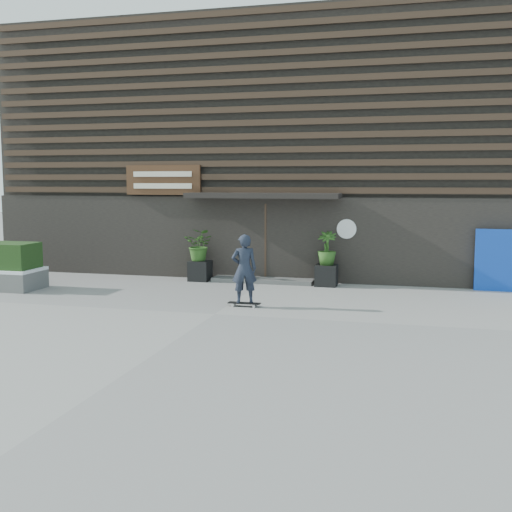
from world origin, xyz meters
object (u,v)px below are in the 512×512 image
(skateboarder, at_px, (244,269))
(planter_pot_right, at_px, (326,275))
(blue_tarp, at_px, (510,261))
(planter_pot_left, at_px, (200,271))

(skateboarder, bearing_deg, planter_pot_right, 66.61)
(planter_pot_right, height_order, blue_tarp, blue_tarp)
(planter_pot_right, bearing_deg, planter_pot_left, 180.00)
(planter_pot_right, xyz_separation_m, skateboarder, (-1.48, -3.43, 0.60))
(planter_pot_left, xyz_separation_m, planter_pot_right, (3.80, 0.00, 0.00))
(planter_pot_right, bearing_deg, skateboarder, -113.39)
(planter_pot_right, distance_m, blue_tarp, 4.94)
(planter_pot_left, xyz_separation_m, blue_tarp, (8.70, 0.30, 0.54))
(planter_pot_right, height_order, skateboarder, skateboarder)
(planter_pot_left, height_order, blue_tarp, blue_tarp)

